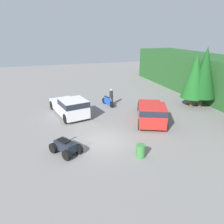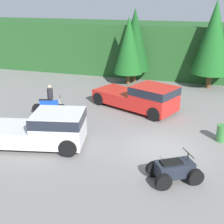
{
  "view_description": "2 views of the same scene",
  "coord_description": "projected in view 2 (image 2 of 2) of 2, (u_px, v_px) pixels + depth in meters",
  "views": [
    {
      "loc": [
        13.88,
        -3.73,
        7.6
      ],
      "look_at": [
        -3.1,
        1.74,
        0.95
      ],
      "focal_mm": 35.0,
      "sensor_mm": 36.0,
      "label": 1
    },
    {
      "loc": [
        1.77,
        -14.09,
        7.16
      ],
      "look_at": [
        -3.1,
        1.74,
        0.95
      ],
      "focal_mm": 50.0,
      "sensor_mm": 36.0,
      "label": 2
    }
  ],
  "objects": [
    {
      "name": "tree_left",
      "position": [
        129.0,
        45.0,
        25.61
      ],
      "size": [
        2.47,
        2.47,
        5.62
      ],
      "color": "brown",
      "rests_on": "ground_plane"
    },
    {
      "name": "dirt_bike",
      "position": [
        49.0,
        107.0,
        19.95
      ],
      "size": [
        2.18,
        0.8,
        1.17
      ],
      "rotation": [
        0.0,
        0.0,
        0.25
      ],
      "color": "black",
      "rests_on": "ground_plane"
    },
    {
      "name": "pickup_truck_second",
      "position": [
        42.0,
        128.0,
        15.51
      ],
      "size": [
        5.74,
        3.34,
        1.81
      ],
      "rotation": [
        0.0,
        0.0,
        0.22
      ],
      "color": "silver",
      "rests_on": "ground_plane"
    },
    {
      "name": "steel_barrel",
      "position": [
        222.0,
        133.0,
        16.2
      ],
      "size": [
        0.58,
        0.58,
        0.88
      ],
      "color": "#387A38",
      "rests_on": "ground_plane"
    },
    {
      "name": "tree_mid_right",
      "position": [
        214.0,
        38.0,
        24.27
      ],
      "size": [
        3.05,
        3.05,
        6.92
      ],
      "color": "brown",
      "rests_on": "ground_plane"
    },
    {
      "name": "ground_plane",
      "position": [
        161.0,
        148.0,
        15.61
      ],
      "size": [
        80.0,
        80.0,
        0.0
      ],
      "primitive_type": "plane",
      "color": "slate"
    },
    {
      "name": "pickup_truck_red",
      "position": [
        142.0,
        97.0,
        20.34
      ],
      "size": [
        6.12,
        4.31,
        1.81
      ],
      "rotation": [
        0.0,
        0.0,
        -0.41
      ],
      "color": "red",
      "rests_on": "ground_plane"
    },
    {
      "name": "hillside_backdrop",
      "position": [
        188.0,
        50.0,
        29.1
      ],
      "size": [
        44.0,
        6.0,
        4.73
      ],
      "color": "#235123",
      "rests_on": "ground_plane"
    },
    {
      "name": "tree_mid_left",
      "position": [
        135.0,
        40.0,
        26.17
      ],
      "size": [
        2.74,
        2.74,
        6.22
      ],
      "color": "brown",
      "rests_on": "ground_plane"
    },
    {
      "name": "rider_person",
      "position": [
        50.0,
        97.0,
        20.2
      ],
      "size": [
        0.43,
        0.43,
        1.79
      ],
      "rotation": [
        0.0,
        0.0,
        0.19
      ],
      "color": "black",
      "rests_on": "ground_plane"
    },
    {
      "name": "quad_atv",
      "position": [
        174.0,
        170.0,
        12.71
      ],
      "size": [
        2.4,
        2.13,
        1.2
      ],
      "rotation": [
        0.0,
        0.0,
        0.56
      ],
      "color": "black",
      "rests_on": "ground_plane"
    }
  ]
}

